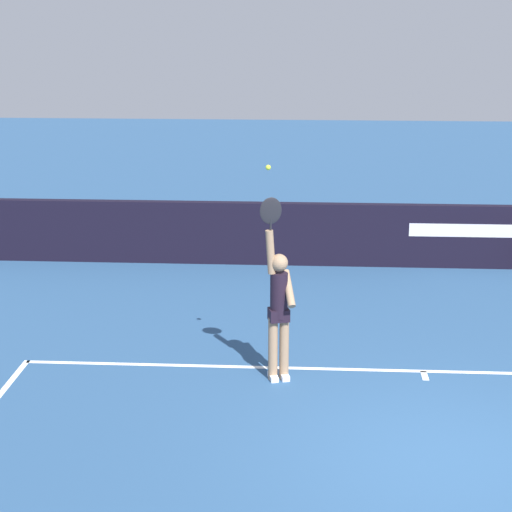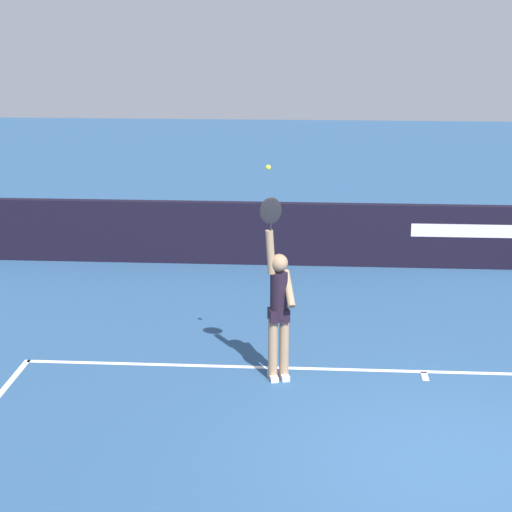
{
  "view_description": "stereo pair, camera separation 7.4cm",
  "coord_description": "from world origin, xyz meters",
  "views": [
    {
      "loc": [
        -1.57,
        -8.56,
        4.67
      ],
      "look_at": [
        -2.23,
        2.15,
        1.64
      ],
      "focal_mm": 61.53,
      "sensor_mm": 36.0,
      "label": 1
    },
    {
      "loc": [
        -1.5,
        -8.56,
        4.67
      ],
      "look_at": [
        -2.23,
        2.15,
        1.64
      ],
      "focal_mm": 61.53,
      "sensor_mm": 36.0,
      "label": 2
    }
  ],
  "objects": [
    {
      "name": "ground_plane",
      "position": [
        0.0,
        0.0,
        0.0
      ],
      "size": [
        60.0,
        60.0,
        0.0
      ],
      "primitive_type": "plane",
      "color": "navy"
    },
    {
      "name": "court_lines",
      "position": [
        0.0,
        -0.21,
        0.0
      ],
      "size": [
        10.9,
        5.41,
        0.0
      ],
      "color": "white",
      "rests_on": "ground"
    },
    {
      "name": "tennis_ball",
      "position": [
        -2.08,
        2.14,
        2.79
      ],
      "size": [
        0.07,
        0.07,
        0.07
      ],
      "color": "#C6E034"
    },
    {
      "name": "tennis_player",
      "position": [
        -1.93,
        2.07,
        1.01
      ],
      "size": [
        0.49,
        0.44,
        2.44
      ],
      "color": "#9B7A5A",
      "rests_on": "ground"
    },
    {
      "name": "back_wall",
      "position": [
        0.01,
        7.44,
        0.59
      ],
      "size": [
        16.36,
        0.2,
        1.19
      ],
      "color": "black",
      "rests_on": "ground"
    }
  ]
}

